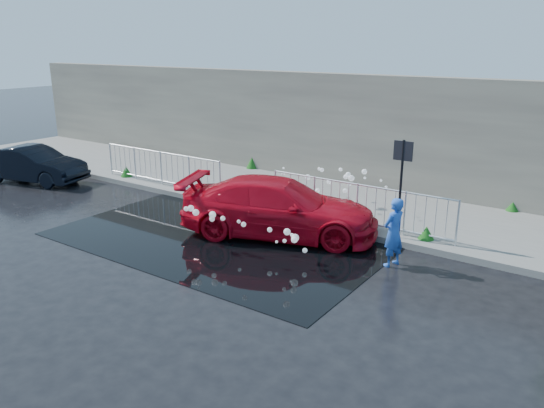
{
  "coord_description": "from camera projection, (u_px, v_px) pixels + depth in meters",
  "views": [
    {
      "loc": [
        8.54,
        -8.31,
        4.63
      ],
      "look_at": [
        1.78,
        1.35,
        1.0
      ],
      "focal_mm": 35.0,
      "sensor_mm": 36.0,
      "label": 1
    }
  ],
  "objects": [
    {
      "name": "ground",
      "position": [
        178.0,
        245.0,
        12.55
      ],
      "size": [
        90.0,
        90.0,
        0.0
      ],
      "primitive_type": "plane",
      "color": "black",
      "rests_on": "ground"
    },
    {
      "name": "pavement",
      "position": [
        292.0,
        195.0,
        16.45
      ],
      "size": [
        30.0,
        4.0,
        0.15
      ],
      "primitive_type": "cube",
      "color": "slate",
      "rests_on": "ground"
    },
    {
      "name": "curb",
      "position": [
        254.0,
        210.0,
        14.88
      ],
      "size": [
        30.0,
        0.25,
        0.16
      ],
      "primitive_type": "cube",
      "color": "slate",
      "rests_on": "ground"
    },
    {
      "name": "retaining_wall",
      "position": [
        329.0,
        127.0,
        17.63
      ],
      "size": [
        30.0,
        0.6,
        3.5
      ],
      "primitive_type": "cube",
      "color": "#615B52",
      "rests_on": "pavement"
    },
    {
      "name": "puddle",
      "position": [
        221.0,
        237.0,
        13.06
      ],
      "size": [
        8.0,
        5.0,
        0.01
      ],
      "primitive_type": "cube",
      "color": "black",
      "rests_on": "ground"
    },
    {
      "name": "sign_post",
      "position": [
        402.0,
        173.0,
        12.17
      ],
      "size": [
        0.45,
        0.06,
        2.5
      ],
      "color": "black",
      "rests_on": "ground"
    },
    {
      "name": "railing_left",
      "position": [
        161.0,
        167.0,
        17.15
      ],
      "size": [
        5.05,
        0.05,
        1.1
      ],
      "color": "silver",
      "rests_on": "pavement"
    },
    {
      "name": "railing_right",
      "position": [
        357.0,
        203.0,
        13.32
      ],
      "size": [
        5.05,
        0.05,
        1.1
      ],
      "color": "silver",
      "rests_on": "pavement"
    },
    {
      "name": "weeds",
      "position": [
        272.0,
        188.0,
        16.24
      ],
      "size": [
        12.17,
        3.93,
        0.41
      ],
      "color": "#175316",
      "rests_on": "pavement"
    },
    {
      "name": "water_spray",
      "position": [
        291.0,
        201.0,
        13.74
      ],
      "size": [
        3.47,
        5.57,
        1.06
      ],
      "color": "white",
      "rests_on": "ground"
    },
    {
      "name": "red_car",
      "position": [
        279.0,
        208.0,
        13.06
      ],
      "size": [
        5.24,
        3.57,
        1.41
      ],
      "primitive_type": "imported",
      "rotation": [
        0.0,
        0.0,
        1.93
      ],
      "color": "red",
      "rests_on": "ground"
    },
    {
      "name": "dark_car",
      "position": [
        33.0,
        164.0,
        18.05
      ],
      "size": [
        3.92,
        2.22,
        1.22
      ],
      "primitive_type": "imported",
      "rotation": [
        0.0,
        0.0,
        1.84
      ],
      "color": "black",
      "rests_on": "ground"
    },
    {
      "name": "person",
      "position": [
        393.0,
        232.0,
        11.22
      ],
      "size": [
        0.51,
        0.63,
        1.51
      ],
      "primitive_type": "imported",
      "rotation": [
        0.0,
        0.0,
        -1.87
      ],
      "color": "blue",
      "rests_on": "ground"
    }
  ]
}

